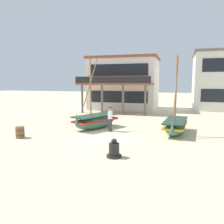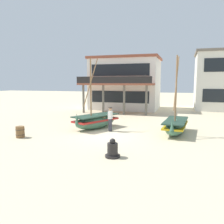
# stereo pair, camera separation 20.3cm
# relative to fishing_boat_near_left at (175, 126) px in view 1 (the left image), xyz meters

# --- Properties ---
(ground_plane) EXTENTS (120.00, 120.00, 0.00)m
(ground_plane) POSITION_rel_fishing_boat_near_left_xyz_m (-4.14, -1.85, -0.53)
(ground_plane) COLOR beige
(fishing_boat_near_left) EXTENTS (1.62, 3.86, 5.07)m
(fishing_boat_near_left) POSITION_rel_fishing_boat_near_left_xyz_m (0.00, 0.00, 0.00)
(fishing_boat_near_left) COLOR #427056
(fishing_boat_near_left) RESTS_ON ground
(fishing_boat_centre_large) EXTENTS (2.81, 3.89, 5.07)m
(fishing_boat_centre_large) POSITION_rel_fishing_boat_near_left_xyz_m (-5.67, 0.01, 0.04)
(fishing_boat_centre_large) COLOR #427056
(fishing_boat_centre_large) RESTS_ON ground
(fisherman_by_hull) EXTENTS (0.26, 0.38, 1.68)m
(fisherman_by_hull) POSITION_rel_fishing_boat_near_left_xyz_m (-4.36, -0.56, 0.30)
(fisherman_by_hull) COLOR #33333D
(fisherman_by_hull) RESTS_ON ground
(capstan_winch) EXTENTS (0.70, 0.70, 0.87)m
(capstan_winch) POSITION_rel_fishing_boat_near_left_xyz_m (-2.59, -5.75, -0.20)
(capstan_winch) COLOR black
(capstan_winch) RESTS_ON ground
(wooden_barrel) EXTENTS (0.56, 0.56, 0.70)m
(wooden_barrel) POSITION_rel_fishing_boat_near_left_xyz_m (-9.13, -3.93, -0.18)
(wooden_barrel) COLOR brown
(wooden_barrel) RESTS_ON ground
(harbor_building_main) EXTENTS (8.44, 8.99, 6.43)m
(harbor_building_main) POSITION_rel_fishing_boat_near_left_xyz_m (-6.62, 12.98, 2.69)
(harbor_building_main) COLOR white
(harbor_building_main) RESTS_ON ground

